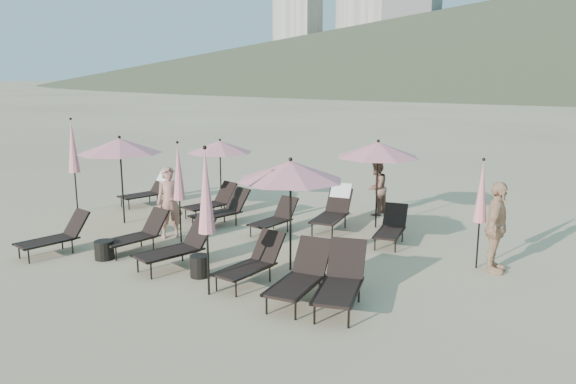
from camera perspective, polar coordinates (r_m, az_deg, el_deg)
The scene contains 27 objects.
ground at distance 11.41m, azimuth -7.66°, elevation -8.67°, with size 800.00×800.00×0.00m, color #D6BA8C.
hotel_skyline at distance 297.81m, azimuth 9.38°, elevation 15.45°, with size 109.00×82.00×55.00m.
lounger_0 at distance 13.73m, azimuth -22.50°, elevation -4.09°, with size 0.97×1.68×0.91m.
lounger_1 at distance 13.32m, azimuth -15.01°, elevation -4.08°, with size 0.92×1.65×0.89m.
lounger_2 at distance 12.03m, azimuth -11.09°, elevation -5.37°, with size 1.15×1.84×0.99m.
lounger_3 at distance 10.96m, azimuth -3.68°, elevation -7.09°, with size 0.82×1.65×0.91m.
lounger_4 at distance 10.11m, azimuth 1.27°, elevation -8.51°, with size 0.76×1.75×0.98m.
lounger_5 at distance 9.89m, azimuth 5.41°, elevation -8.91°, with size 1.07×1.89×1.02m.
lounger_6 at distance 18.06m, azimuth -13.95°, elevation 0.27°, with size 1.06×1.71×1.00m.
lounger_7 at distance 16.21m, azimuth -7.72°, elevation -0.95°, with size 1.04×1.70×0.92m.
lounger_8 at distance 15.13m, azimuth -6.69°, elevation -1.77°, with size 1.12×1.77×0.95m.
lounger_9 at distance 14.38m, azimuth -1.33°, elevation -2.61°, with size 0.78×1.54×0.85m.
lounger_10 at distance 14.79m, azimuth 4.67°, elevation -1.73°, with size 0.81×1.82×1.10m.
lounger_11 at distance 13.68m, azimuth 10.45°, elevation -3.52°, with size 0.76×1.56×0.86m.
umbrella_open_0 at distance 15.65m, azimuth -16.71°, elevation 4.51°, with size 2.23×2.23×2.40m.
umbrella_open_1 at distance 11.25m, azimuth 0.26°, elevation 2.17°, with size 2.19×2.19×2.36m.
umbrella_open_2 at distance 16.92m, azimuth -6.93°, elevation 4.59°, with size 1.98×1.98×2.13m.
umbrella_open_3 at distance 14.74m, azimuth 9.14°, elevation 4.26°, with size 2.19×2.19×2.35m.
umbrella_closed_0 at distance 10.06m, azimuth -8.33°, elevation -0.05°, with size 0.32×0.32×2.76m.
umbrella_closed_1 at distance 12.10m, azimuth 19.05°, elevation -0.03°, with size 0.27×0.27×2.33m.
umbrella_closed_2 at distance 17.43m, azimuth -21.03°, elevation 4.30°, with size 0.33×0.33×2.79m.
umbrella_closed_3 at distance 13.51m, azimuth -11.06°, elevation 1.96°, with size 0.29×0.29×2.46m.
side_table_0 at distance 13.01m, azimuth -18.16°, elevation -5.62°, with size 0.42×0.42×0.42m, color black.
side_table_1 at distance 11.46m, azimuth -8.96°, elevation -7.44°, with size 0.39×0.39×0.44m, color black.
beachgoer_a at distance 14.14m, azimuth -11.92°, elevation -1.05°, with size 0.65×0.43×1.78m, color #B17360.
beachgoer_b at distance 16.36m, azimuth 8.96°, elevation 0.43°, with size 0.77×0.60×1.59m, color #8F5D4A.
beachgoer_c at distance 12.15m, azimuth 20.40°, elevation -3.39°, with size 1.10×0.46×1.88m, color tan.
Camera 1 is at (6.41, -8.57, 3.95)m, focal length 35.00 mm.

